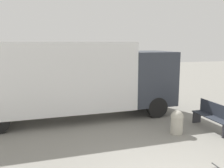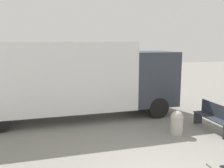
{
  "view_description": "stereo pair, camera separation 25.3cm",
  "coord_description": "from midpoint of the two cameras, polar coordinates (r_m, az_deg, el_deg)",
  "views": [
    {
      "loc": [
        -2.7,
        -4.21,
        3.06
      ],
      "look_at": [
        -0.15,
        4.05,
        1.61
      ],
      "focal_mm": 40.0,
      "sensor_mm": 36.0,
      "label": 1
    },
    {
      "loc": [
        -2.46,
        -4.28,
        3.06
      ],
      "look_at": [
        -0.15,
        4.05,
        1.61
      ],
      "focal_mm": 40.0,
      "sensor_mm": 36.0,
      "label": 2
    }
  ],
  "objects": [
    {
      "name": "delivery_truck",
      "position": [
        10.11,
        -10.42,
        1.52
      ],
      "size": [
        8.58,
        2.34,
        3.07
      ],
      "rotation": [
        0.0,
        0.0,
        0.01
      ],
      "color": "white",
      "rests_on": "ground"
    },
    {
      "name": "park_bench",
      "position": [
        9.54,
        21.37,
        -6.7
      ],
      "size": [
        0.42,
        1.72,
        0.94
      ],
      "rotation": [
        0.0,
        0.0,
        1.56
      ],
      "color": "#282D38",
      "rests_on": "ground"
    },
    {
      "name": "bollard_near_bench",
      "position": [
        8.76,
        13.82,
        -8.29
      ],
      "size": [
        0.43,
        0.43,
        0.81
      ],
      "color": "#B2AD9E",
      "rests_on": "ground"
    }
  ]
}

